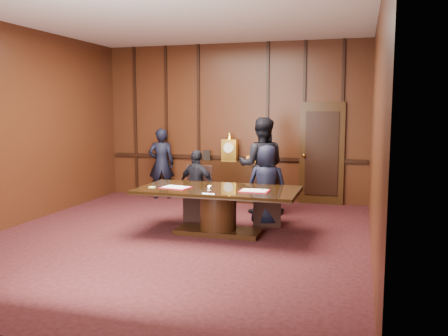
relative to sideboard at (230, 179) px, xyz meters
name	(u,v)px	position (x,y,z in m)	size (l,w,h in m)	color
room	(181,130)	(0.07, -3.12, 1.24)	(7.00, 7.04, 3.50)	black
sideboard	(230,179)	(0.00, 0.00, 0.00)	(1.60, 0.45, 1.54)	black
conference_table	(218,203)	(0.59, -2.81, 0.02)	(2.62, 1.32, 0.76)	black
folder_left	(176,187)	(-0.10, -2.96, 0.28)	(0.50, 0.39, 0.02)	#B21024
folder_right	(254,191)	(1.22, -2.92, 0.28)	(0.46, 0.33, 0.02)	#B21024
inkstand	(210,189)	(0.59, -3.26, 0.33)	(0.20, 0.14, 0.12)	white
notepad	(152,187)	(-0.49, -3.04, 0.28)	(0.10, 0.07, 0.01)	#F4ED77
chair_left	(198,204)	(-0.07, -1.93, -0.19)	(0.56, 0.56, 0.99)	black
chair_right	(267,208)	(1.23, -1.93, -0.19)	(0.57, 0.57, 0.99)	black
signatory_left	(197,185)	(-0.06, -2.01, 0.17)	(0.77, 0.32, 1.31)	black
signatory_right	(267,185)	(1.24, -2.01, 0.23)	(0.70, 0.46, 1.44)	black
witness_left	(161,164)	(-1.58, -0.16, 0.32)	(0.59, 0.39, 1.61)	black
witness_right	(261,166)	(0.94, -1.06, 0.46)	(0.92, 0.72, 1.89)	black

